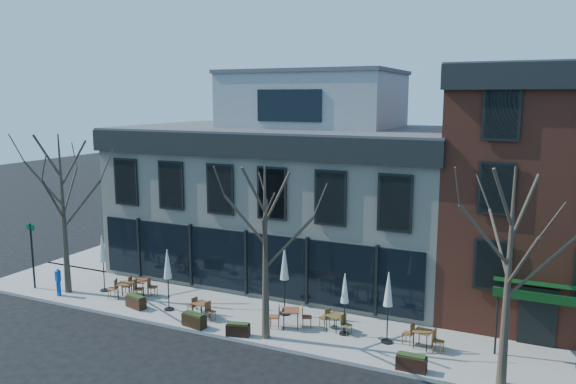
% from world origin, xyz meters
% --- Properties ---
extents(ground, '(120.00, 120.00, 0.00)m').
position_xyz_m(ground, '(0.00, 0.00, 0.00)').
color(ground, black).
rests_on(ground, ground).
extents(sidewalk_front, '(33.50, 4.70, 0.15)m').
position_xyz_m(sidewalk_front, '(3.25, -2.15, 0.07)').
color(sidewalk_front, gray).
rests_on(sidewalk_front, ground).
extents(sidewalk_side, '(4.50, 12.00, 0.15)m').
position_xyz_m(sidewalk_side, '(-11.25, 6.00, 0.07)').
color(sidewalk_side, gray).
rests_on(sidewalk_side, ground).
extents(corner_building, '(18.39, 10.39, 11.10)m').
position_xyz_m(corner_building, '(0.07, 5.07, 4.72)').
color(corner_building, beige).
rests_on(corner_building, ground).
extents(red_brick_building, '(8.20, 11.78, 11.18)m').
position_xyz_m(red_brick_building, '(13.00, 4.98, 5.64)').
color(red_brick_building, brown).
rests_on(red_brick_building, ground).
extents(tree_corner, '(3.93, 3.98, 7.92)m').
position_xyz_m(tree_corner, '(-8.49, -3.20, 4.25)').
color(tree_corner, '#382B21').
rests_on(tree_corner, sidewalk_front).
extents(tree_mid, '(3.50, 3.55, 7.04)m').
position_xyz_m(tree_mid, '(3.01, -3.90, 3.79)').
color(tree_mid, '#382B21').
rests_on(tree_mid, sidewalk_front).
extents(tree_right, '(3.72, 3.77, 7.48)m').
position_xyz_m(tree_right, '(12.01, -3.90, 4.02)').
color(tree_right, '#382B21').
rests_on(tree_right, sidewalk_front).
extents(sign_pole, '(0.50, 0.10, 3.40)m').
position_xyz_m(sign_pole, '(-10.50, -3.50, 2.07)').
color(sign_pole, black).
rests_on(sign_pole, sidewalk_front).
extents(call_box, '(0.28, 0.28, 1.39)m').
position_xyz_m(call_box, '(-8.50, -3.80, 0.88)').
color(call_box, '#0C3FA0').
rests_on(call_box, sidewalk_front).
extents(cafe_set_0, '(1.80, 1.10, 0.93)m').
position_xyz_m(cafe_set_0, '(-5.27, -2.67, 0.63)').
color(cafe_set_0, brown).
rests_on(cafe_set_0, sidewalk_front).
extents(cafe_set_1, '(1.83, 0.95, 0.94)m').
position_xyz_m(cafe_set_1, '(-4.89, -2.11, 0.63)').
color(cafe_set_1, brown).
rests_on(cafe_set_1, sidewalk_front).
extents(cafe_set_2, '(1.61, 0.76, 0.83)m').
position_xyz_m(cafe_set_2, '(-0.57, -3.21, 0.57)').
color(cafe_set_2, brown).
rests_on(cafe_set_2, sidewalk_front).
extents(cafe_set_3, '(1.86, 1.17, 0.97)m').
position_xyz_m(cafe_set_3, '(3.50, -2.55, 0.65)').
color(cafe_set_3, brown).
rests_on(cafe_set_3, sidewalk_front).
extents(cafe_set_4, '(1.62, 0.90, 0.83)m').
position_xyz_m(cafe_set_4, '(5.32, -2.04, 0.58)').
color(cafe_set_4, brown).
rests_on(cafe_set_4, sidewalk_front).
extents(cafe_set_5, '(1.71, 0.79, 0.88)m').
position_xyz_m(cafe_set_5, '(9.00, -2.19, 0.60)').
color(cafe_set_5, brown).
rests_on(cafe_set_5, sidewalk_front).
extents(umbrella_0, '(0.46, 0.46, 2.90)m').
position_xyz_m(umbrella_0, '(-6.95, -2.32, 2.20)').
color(umbrella_0, black).
rests_on(umbrella_0, sidewalk_front).
extents(umbrella_1, '(0.46, 0.46, 2.87)m').
position_xyz_m(umbrella_1, '(-2.43, -3.07, 2.18)').
color(umbrella_1, black).
rests_on(umbrella_1, sidewalk_front).
extents(umbrella_2, '(0.50, 0.50, 3.11)m').
position_xyz_m(umbrella_2, '(2.63, -1.32, 2.35)').
color(umbrella_2, black).
rests_on(umbrella_2, sidewalk_front).
extents(umbrella_3, '(0.42, 0.42, 2.60)m').
position_xyz_m(umbrella_3, '(5.79, -2.26, 1.99)').
color(umbrella_3, black).
rests_on(umbrella_3, sidewalk_front).
extents(umbrella_4, '(0.47, 0.47, 2.92)m').
position_xyz_m(umbrella_4, '(7.60, -2.29, 2.21)').
color(umbrella_4, black).
rests_on(umbrella_4, sidewalk_front).
extents(planter_0, '(1.13, 0.67, 0.59)m').
position_xyz_m(planter_0, '(-3.98, -3.50, 0.44)').
color(planter_0, '#321C10').
rests_on(planter_0, sidewalk_front).
extents(planter_1, '(1.15, 0.62, 0.61)m').
position_xyz_m(planter_1, '(-0.27, -4.20, 0.45)').
color(planter_1, black).
rests_on(planter_1, sidewalk_front).
extents(planter_2, '(1.03, 0.63, 0.54)m').
position_xyz_m(planter_2, '(1.87, -4.20, 0.42)').
color(planter_2, black).
rests_on(planter_2, sidewalk_front).
extents(planter_3, '(1.08, 0.44, 0.60)m').
position_xyz_m(planter_3, '(9.00, -4.20, 0.45)').
color(planter_3, '#321810').
rests_on(planter_3, sidewalk_front).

